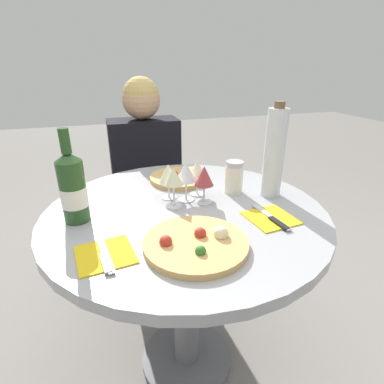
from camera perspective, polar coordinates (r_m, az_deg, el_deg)
name	(u,v)px	position (r m, az deg, el deg)	size (l,w,h in m)	color
ground_plane	(187,358)	(1.58, -0.99, -29.13)	(12.00, 12.00, 0.00)	gray
dining_table	(186,242)	(1.15, -1.21, -9.53)	(1.00, 1.00, 0.78)	slate
chair_behind_diner	(146,197)	(1.98, -8.75, -0.89)	(0.39, 0.39, 0.94)	slate
seated_diner	(149,192)	(1.81, -8.19, 0.00)	(0.40, 0.44, 1.19)	black
pizza_large	(196,243)	(0.86, 0.82, -9.67)	(0.30, 0.30, 0.05)	tan
pizza_small_far	(179,178)	(1.33, -2.43, 2.75)	(0.26, 0.26, 0.04)	tan
wine_bottle	(73,188)	(1.02, -21.76, 0.69)	(0.08, 0.08, 0.30)	#23471E
tall_carafe	(274,153)	(1.16, 15.40, 7.14)	(0.08, 0.08, 0.36)	silver
sugar_shaker	(234,177)	(1.19, 8.01, 2.78)	(0.07, 0.07, 0.13)	silver
wine_glass_back_right	(197,170)	(1.15, 1.00, 4.30)	(0.07, 0.07, 0.14)	silver
wine_glass_back_left	(168,174)	(1.12, -4.53, 3.43)	(0.08, 0.08, 0.13)	silver
wine_glass_center	(186,172)	(1.09, -1.17, 3.75)	(0.08, 0.08, 0.15)	silver
wine_glass_front_left	(173,178)	(1.04, -3.55, 2.76)	(0.07, 0.07, 0.15)	silver
wine_glass_front_right	(204,177)	(1.08, 2.33, 2.95)	(0.07, 0.07, 0.14)	silver
place_setting_left	(105,255)	(0.86, -16.22, -11.42)	(0.17, 0.19, 0.01)	gold
place_setting_right	(271,218)	(1.04, 14.84, -4.82)	(0.17, 0.19, 0.01)	gold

